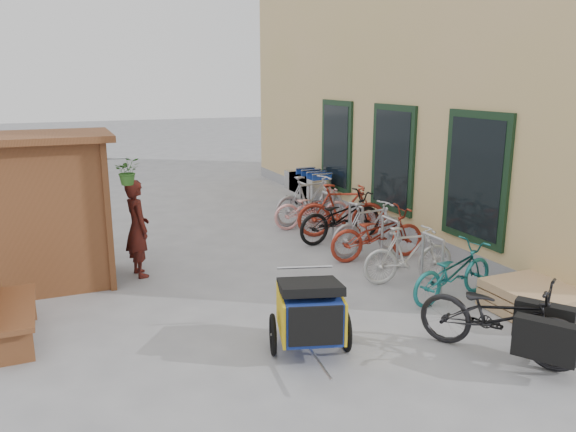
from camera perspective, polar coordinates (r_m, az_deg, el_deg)
name	(u,v)px	position (r m, az deg, el deg)	size (l,w,h in m)	color
ground	(296,311)	(8.07, 0.85, -9.60)	(80.00, 80.00, 0.00)	#979799
building	(468,67)	(14.74, 17.81, 14.26)	(6.07, 13.00, 7.00)	tan
kiosk	(36,190)	(9.41, -24.23, 2.45)	(2.49, 1.65, 2.40)	brown
bike_rack	(356,222)	(10.93, 6.90, -0.56)	(0.05, 5.35, 0.86)	#A5A8AD
pallet_stack	(535,300)	(8.58, 23.77, -7.86)	(1.00, 1.20, 0.40)	tan
bench	(7,304)	(7.78, -26.68, -8.03)	(0.49, 1.57, 0.99)	brown
shopping_carts	(307,184)	(14.55, 1.91, 3.31)	(0.54, 1.83, 0.98)	silver
child_trailer	(310,310)	(6.76, 2.25, -9.55)	(1.05, 1.64, 0.95)	navy
cargo_bike	(502,318)	(7.10, 20.94, -9.63)	(1.58, 1.93, 0.99)	black
person_kiosk	(137,228)	(9.55, -15.05, -1.21)	(0.59, 0.39, 1.63)	maroon
bike_0	(453,272)	(8.66, 16.41, -5.48)	(0.57, 1.63, 0.86)	#1D7477
bike_1	(408,254)	(9.20, 12.14, -3.84)	(0.44, 1.56, 0.94)	beige
bike_2	(377,234)	(10.27, 9.05, -1.79)	(0.64, 1.82, 0.96)	maroon
bike_3	(369,228)	(10.52, 8.28, -1.21)	(0.48, 1.69, 1.02)	#AAA9AE
bike_4	(341,217)	(11.32, 5.38, -0.09)	(0.67, 1.92, 1.01)	black
bike_5	(342,210)	(11.64, 5.50, 0.57)	(0.52, 1.86, 1.12)	maroon
bike_6	(312,208)	(12.29, 2.46, 0.81)	(0.60, 1.72, 0.90)	pink
bike_7	(310,200)	(12.66, 2.25, 1.69)	(0.52, 1.86, 1.12)	#AAA9AE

